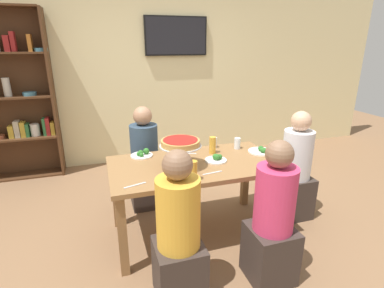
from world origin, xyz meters
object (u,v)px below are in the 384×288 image
object	(u,v)px
diner_far_left	(145,165)
cutlery_fork_far	(135,185)
cutlery_knife_near	(212,173)
water_glass_clear_far	(237,143)
deep_dish_pizza_stand	(180,144)
dining_table	(195,173)
salad_plate_spare	(142,154)
salad_plate_near_diner	(216,159)
water_glass_clear_near	(214,143)
diner_head_east	(295,173)
cutlery_knife_far	(273,165)
cutlery_fork_near	(188,153)
beer_glass_amber_short	(213,145)
beer_glass_amber_tall	(193,171)
bookshelf	(9,97)
diner_near_right	(273,224)
salad_plate_far_diner	(261,151)
television	(176,36)
diner_near_left	(179,239)

from	to	relation	value
diner_far_left	cutlery_fork_far	distance (m)	1.04
cutlery_knife_near	water_glass_clear_far	bearing A→B (deg)	39.06
deep_dish_pizza_stand	dining_table	bearing A→B (deg)	16.09
water_glass_clear_far	salad_plate_spare	bearing A→B (deg)	175.52
salad_plate_near_diner	water_glass_clear_near	bearing A→B (deg)	71.95
diner_head_east	salad_plate_near_diner	xyz separation A→B (m)	(-0.89, -0.01, 0.27)
cutlery_knife_far	salad_plate_near_diner	bearing A→B (deg)	134.89
water_glass_clear_near	cutlery_fork_far	world-z (taller)	water_glass_clear_near
cutlery_knife_far	cutlery_fork_near	bearing A→B (deg)	125.74
salad_plate_spare	beer_glass_amber_short	world-z (taller)	beer_glass_amber_short
deep_dish_pizza_stand	water_glass_clear_near	size ratio (longest dim) A/B	3.34
deep_dish_pizza_stand	beer_glass_amber_tall	world-z (taller)	deep_dish_pizza_stand
deep_dish_pizza_stand	salad_plate_spare	distance (m)	0.50
water_glass_clear_near	cutlery_knife_far	xyz separation A→B (m)	(0.33, -0.61, -0.05)
water_glass_clear_far	cutlery_knife_far	size ratio (longest dim) A/B	0.63
cutlery_knife_near	beer_glass_amber_tall	bearing A→B (deg)	-164.65
beer_glass_amber_short	bookshelf	bearing A→B (deg)	139.31
beer_glass_amber_short	diner_near_right	bearing A→B (deg)	-82.23
beer_glass_amber_tall	beer_glass_amber_short	distance (m)	0.65
dining_table	cutlery_fork_far	distance (m)	0.66
cutlery_knife_far	salad_plate_far_diner	bearing A→B (deg)	62.57
diner_near_right	cutlery_knife_far	world-z (taller)	diner_near_right
salad_plate_spare	diner_near_right	bearing A→B (deg)	-52.77
diner_near_right	salad_plate_near_diner	distance (m)	0.79
cutlery_knife_near	water_glass_clear_near	bearing A→B (deg)	59.81
bookshelf	television	size ratio (longest dim) A/B	2.37
television	cutlery_knife_far	xyz separation A→B (m)	(0.25, -2.38, -1.13)
diner_near_left	diner_far_left	bearing A→B (deg)	0.14
salad_plate_spare	cutlery_fork_near	distance (m)	0.44
salad_plate_near_diner	cutlery_fork_far	size ratio (longest dim) A/B	1.14
beer_glass_amber_short	cutlery_fork_far	bearing A→B (deg)	-149.67
television	beer_glass_amber_tall	distance (m)	2.72
bookshelf	cutlery_knife_near	xyz separation A→B (m)	(1.95, -2.28, -0.37)
salad_plate_near_diner	beer_glass_amber_short	world-z (taller)	beer_glass_amber_short
salad_plate_spare	cutlery_knife_far	size ratio (longest dim) A/B	1.18
salad_plate_far_diner	water_glass_clear_far	xyz separation A→B (m)	(-0.18, 0.18, 0.04)
diner_head_east	salad_plate_far_diner	bearing A→B (deg)	-10.11
salad_plate_spare	beer_glass_amber_short	distance (m)	0.69
diner_near_left	deep_dish_pizza_stand	distance (m)	0.84
deep_dish_pizza_stand	salad_plate_far_diner	xyz separation A→B (m)	(0.86, 0.10, -0.19)
beer_glass_amber_short	cutlery_fork_far	world-z (taller)	beer_glass_amber_short
television	beer_glass_amber_tall	world-z (taller)	television
diner_near_right	water_glass_clear_near	bearing A→B (deg)	2.82
cutlery_knife_far	deep_dish_pizza_stand	bearing A→B (deg)	148.99
television	beer_glass_amber_short	distance (m)	2.19
television	cutlery_knife_near	distance (m)	2.64
deep_dish_pizza_stand	cutlery_fork_near	world-z (taller)	deep_dish_pizza_stand
bookshelf	cutlery_knife_far	bearing A→B (deg)	-42.15
diner_head_east	diner_near_right	distance (m)	1.03
water_glass_clear_near	diner_near_right	bearing A→B (deg)	-87.18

